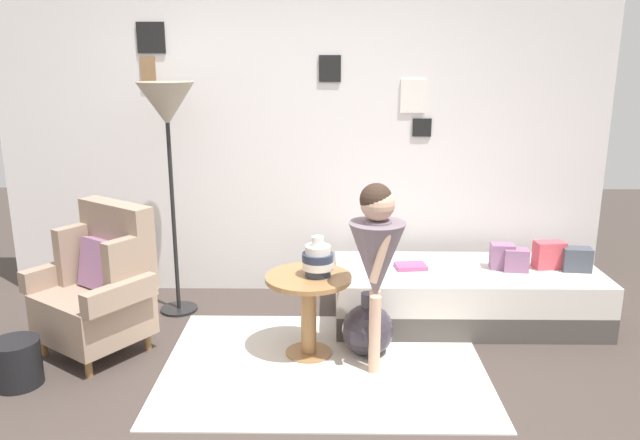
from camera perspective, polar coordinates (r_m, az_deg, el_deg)
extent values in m
plane|color=#423833|center=(3.54, -2.77, -17.52)|extent=(12.00, 12.00, 0.00)
cube|color=silver|center=(4.97, -1.59, 7.99)|extent=(4.80, 0.10, 2.60)
cube|color=olive|center=(5.04, -13.70, 11.48)|extent=(0.11, 0.02, 0.10)
cube|color=silver|center=(5.03, -13.71, 11.48)|extent=(0.08, 0.01, 0.08)
cube|color=black|center=(4.96, 9.34, 8.39)|extent=(0.14, 0.02, 0.14)
cube|color=beige|center=(4.96, 9.35, 8.39)|extent=(0.11, 0.01, 0.11)
cube|color=olive|center=(5.07, -15.47, 12.93)|extent=(0.11, 0.02, 0.24)
cube|color=slate|center=(5.07, -15.49, 12.93)|extent=(0.09, 0.01, 0.18)
cube|color=white|center=(4.93, 8.53, 11.20)|extent=(0.19, 0.02, 0.25)
cube|color=#959594|center=(4.92, 8.53, 11.19)|extent=(0.15, 0.01, 0.20)
cube|color=black|center=(5.06, -15.26, 15.86)|extent=(0.21, 0.02, 0.23)
cube|color=#5A5A59|center=(5.06, -15.28, 15.86)|extent=(0.17, 0.01, 0.18)
cube|color=black|center=(4.88, 0.92, 13.74)|extent=(0.17, 0.02, 0.20)
cube|color=#989897|center=(4.87, 0.92, 13.74)|extent=(0.13, 0.01, 0.16)
cube|color=silver|center=(4.02, 0.36, -13.15)|extent=(2.00, 1.48, 0.01)
cylinder|color=olive|center=(4.49, -23.99, -10.58)|extent=(0.04, 0.04, 0.12)
cylinder|color=olive|center=(4.12, -20.48, -12.58)|extent=(0.04, 0.04, 0.12)
cylinder|color=olive|center=(4.71, -19.28, -8.96)|extent=(0.04, 0.04, 0.12)
cylinder|color=olive|center=(4.35, -15.54, -10.66)|extent=(0.04, 0.04, 0.12)
cube|color=gray|center=(4.33, -20.08, -8.13)|extent=(0.81, 0.80, 0.30)
cube|color=gray|center=(4.31, -18.07, -2.04)|extent=(0.57, 0.46, 0.55)
cube|color=gray|center=(4.47, -21.33, -2.84)|extent=(0.24, 0.30, 0.39)
cube|color=gray|center=(4.06, -17.28, -4.22)|extent=(0.24, 0.30, 0.39)
cube|color=gray|center=(4.51, -22.93, -4.50)|extent=(0.36, 0.46, 0.14)
cube|color=gray|center=(3.98, -17.88, -6.52)|extent=(0.36, 0.46, 0.14)
cube|color=gray|center=(4.27, -19.37, -3.91)|extent=(0.39, 0.34, 0.33)
cube|color=#4C4742|center=(4.74, 13.15, -7.93)|extent=(1.90, 0.80, 0.18)
cube|color=silver|center=(4.66, 13.29, -5.66)|extent=(1.90, 0.80, 0.22)
cube|color=#474C56|center=(4.80, 22.52, -3.36)|extent=(0.21, 0.14, 0.17)
cube|color=#D64C56|center=(4.79, 20.29, -3.02)|extent=(0.22, 0.15, 0.20)
cube|color=gray|center=(4.66, 17.55, -3.52)|extent=(0.18, 0.14, 0.16)
cube|color=gray|center=(4.67, 16.37, -3.21)|extent=(0.17, 0.13, 0.18)
cylinder|color=#9E7042|center=(4.15, -1.04, -12.11)|extent=(0.30, 0.30, 0.02)
cylinder|color=#9E7042|center=(4.04, -1.05, -8.85)|extent=(0.10, 0.10, 0.50)
cylinder|color=#9E7042|center=(3.94, -1.07, -5.35)|extent=(0.55, 0.55, 0.03)
cylinder|color=#2D384C|center=(3.93, -0.21, -4.80)|extent=(0.16, 0.16, 0.05)
cylinder|color=white|center=(3.91, -0.21, -4.12)|extent=(0.20, 0.20, 0.05)
cylinder|color=#2D384C|center=(3.90, -0.21, -3.42)|extent=(0.20, 0.20, 0.05)
cylinder|color=white|center=(3.88, -0.21, -2.73)|extent=(0.16, 0.16, 0.05)
cylinder|color=white|center=(3.87, -0.21, -1.95)|extent=(0.08, 0.08, 0.06)
cylinder|color=black|center=(4.93, -12.82, -7.97)|extent=(0.28, 0.28, 0.02)
cylinder|color=black|center=(4.68, -13.39, 1.33)|extent=(0.03, 0.03, 1.62)
cone|color=#9E937F|center=(4.57, -13.94, 10.31)|extent=(0.41, 0.41, 0.31)
cylinder|color=#D8AD8E|center=(3.84, 5.06, -10.51)|extent=(0.07, 0.07, 0.50)
cylinder|color=#D8AD8E|center=(3.93, 5.03, -9.89)|extent=(0.07, 0.07, 0.50)
cone|color=slate|center=(3.71, 5.20, -3.80)|extent=(0.34, 0.34, 0.48)
cylinder|color=slate|center=(3.67, 5.26, -1.44)|extent=(0.17, 0.17, 0.18)
cylinder|color=#D8AD8E|center=(3.58, 5.59, -3.38)|extent=(0.13, 0.06, 0.32)
cylinder|color=#D8AD8E|center=(3.81, 5.48, -2.26)|extent=(0.13, 0.06, 0.32)
sphere|color=#D8AD8E|center=(3.62, 5.33, 1.49)|extent=(0.20, 0.20, 0.20)
sphere|color=#38281E|center=(3.61, 5.18, 1.89)|extent=(0.19, 0.19, 0.19)
cube|color=#AF5083|center=(4.56, 8.33, -4.22)|extent=(0.24, 0.19, 0.03)
sphere|color=#332D38|center=(4.10, 4.40, -10.02)|extent=(0.34, 0.34, 0.34)
cylinder|color=#332D38|center=(4.02, 4.46, -7.32)|extent=(0.09, 0.09, 0.09)
cylinder|color=black|center=(4.16, -26.09, -11.70)|extent=(0.28, 0.28, 0.28)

